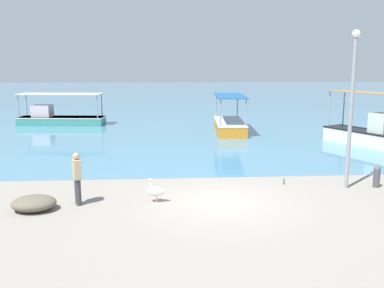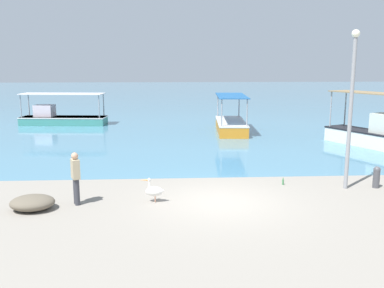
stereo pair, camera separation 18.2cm
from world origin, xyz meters
name	(u,v)px [view 1 (the left image)]	position (x,y,z in m)	size (l,w,h in m)	color
ground	(223,202)	(0.00, 0.00, 0.00)	(120.00, 120.00, 0.00)	gray
harbor_water	(176,95)	(0.00, 48.00, 0.00)	(110.00, 90.00, 0.00)	teal
fishing_boat_near_right	(59,117)	(-9.54, 18.57, 0.56)	(6.34, 2.28, 2.29)	teal
fishing_boat_center	(229,124)	(2.47, 14.48, 0.52)	(2.23, 5.65, 2.40)	orange
fishing_boat_far_left	(366,133)	(9.23, 9.20, 0.69)	(3.35, 4.81, 2.91)	white
pelican	(156,191)	(-2.17, 0.13, 0.38)	(0.80, 0.31, 0.80)	#E0997A
lamp_post	(352,101)	(4.67, 1.27, 3.14)	(0.28, 0.28, 5.56)	gray
mooring_bollard	(377,176)	(5.81, 1.30, 0.42)	(0.25, 0.25, 0.79)	#47474C
fisherman_standing	(77,177)	(-4.63, 0.04, 0.91)	(0.36, 0.45, 1.69)	#373840
net_pile	(34,203)	(-5.89, -0.40, 0.22)	(1.35, 1.15, 0.45)	#645A4B
glass_bottle	(284,182)	(2.55, 1.87, 0.11)	(0.07, 0.07, 0.27)	#3F7F4C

